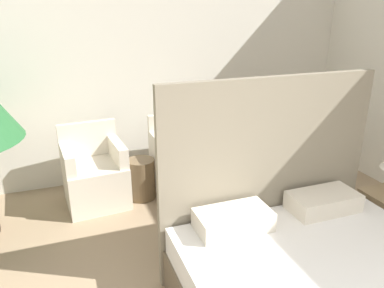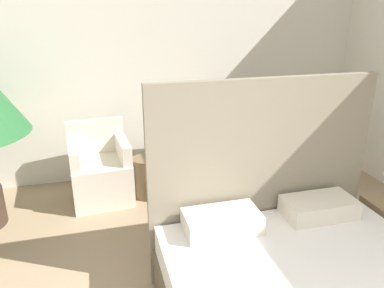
% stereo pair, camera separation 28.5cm
% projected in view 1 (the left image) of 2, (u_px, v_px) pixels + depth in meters
% --- Properties ---
extents(wall_back, '(10.00, 0.06, 2.90)m').
position_uv_depth(wall_back, '(143.00, 57.00, 4.31)').
color(wall_back, silver).
rests_on(wall_back, ground_plane).
extents(armchair_near_window_left, '(0.66, 0.66, 0.84)m').
position_uv_depth(armchair_near_window_left, '(95.00, 178.00, 3.97)').
color(armchair_near_window_left, beige).
rests_on(armchair_near_window_left, ground_plane).
extents(armchair_near_window_right, '(0.62, 0.61, 0.84)m').
position_uv_depth(armchair_near_window_right, '(181.00, 165.00, 4.28)').
color(armchair_near_window_right, beige).
rests_on(armchair_near_window_right, ground_plane).
extents(side_table, '(0.30, 0.30, 0.45)m').
position_uv_depth(side_table, '(141.00, 179.00, 4.10)').
color(side_table, brown).
rests_on(side_table, ground_plane).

